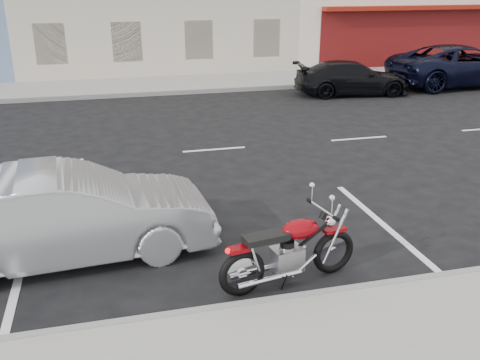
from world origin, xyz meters
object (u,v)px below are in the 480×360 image
object	(u,v)px
sedan_silver	(69,215)
suv_far	(461,65)
fire_hydrant	(478,61)
motorcycle	(336,242)
car_far	(352,78)

from	to	relation	value
sedan_silver	suv_far	size ratio (longest dim) A/B	0.76
fire_hydrant	motorcycle	xyz separation A→B (m)	(-13.50, -14.82, -0.04)
sedan_silver	suv_far	distance (m)	18.16
sedan_silver	car_far	size ratio (longest dim) A/B	1.03
fire_hydrant	suv_far	size ratio (longest dim) A/B	0.12
fire_hydrant	car_far	size ratio (longest dim) A/B	0.17
motorcycle	sedan_silver	xyz separation A→B (m)	(-3.74, 1.41, 0.23)
fire_hydrant	sedan_silver	xyz separation A→B (m)	(-17.24, -13.41, 0.19)
sedan_silver	fire_hydrant	bearing A→B (deg)	-56.47
motorcycle	suv_far	distance (m)	16.37
sedan_silver	motorcycle	bearing A→B (deg)	-114.96
motorcycle	car_far	world-z (taller)	car_far
fire_hydrant	motorcycle	bearing A→B (deg)	-132.34
fire_hydrant	car_far	bearing A→B (deg)	-158.28
fire_hydrant	sedan_silver	size ratio (longest dim) A/B	0.17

